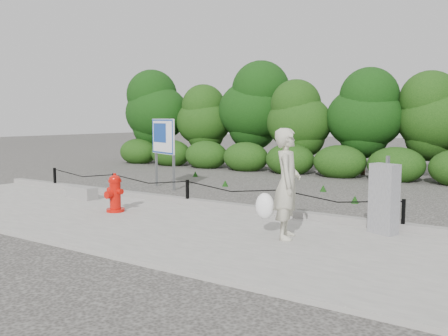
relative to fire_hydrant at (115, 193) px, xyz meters
name	(u,v)px	position (x,y,z in m)	size (l,w,h in m)	color
ground	(188,208)	(0.80, 1.60, -0.49)	(90.00, 90.00, 0.00)	#2D2B28
sidewalk	(128,221)	(0.80, -0.40, -0.45)	(14.00, 4.00, 0.08)	gray
curb	(189,201)	(0.80, 1.65, -0.34)	(14.00, 0.22, 0.14)	slate
chain_barrier	(187,189)	(0.80, 1.60, -0.03)	(10.06, 0.06, 0.60)	black
treeline	(341,109)	(1.38, 10.54, 2.03)	(20.55, 3.73, 4.63)	black
fire_hydrant	(115,193)	(0.00, 0.00, 0.00)	(0.45, 0.47, 0.86)	red
pedestrian	(286,185)	(4.20, -0.03, 0.52)	(0.86, 0.81, 1.91)	#B6B39C
concrete_block	(82,192)	(-2.02, 0.77, -0.25)	(0.97, 0.34, 0.31)	gray
utility_cabinet	(384,199)	(5.53, 1.24, 0.22)	(0.55, 0.44, 1.40)	#949497
advertising_sign	(163,140)	(-1.76, 3.72, 1.02)	(1.26, 0.55, 2.13)	slate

